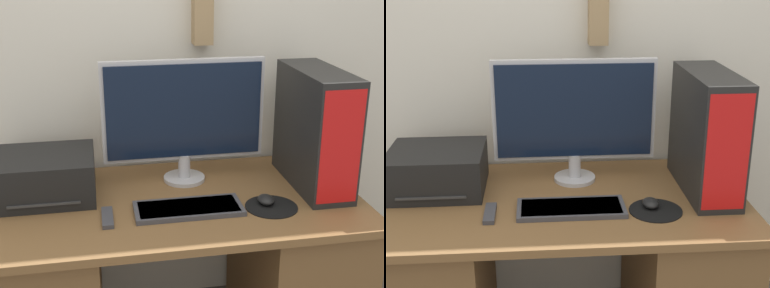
# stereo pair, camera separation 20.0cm
# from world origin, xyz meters

# --- Properties ---
(wall_back) EXTENTS (6.40, 0.13, 2.72)m
(wall_back) POSITION_xyz_m (-0.01, 0.82, 1.36)
(wall_back) COLOR silver
(wall_back) RESTS_ON ground_plane
(desk) EXTENTS (1.43, 0.77, 0.71)m
(desk) POSITION_xyz_m (0.00, 0.38, 0.37)
(desk) COLOR brown
(desk) RESTS_ON ground_plane
(monitor) EXTENTS (0.66, 0.17, 0.51)m
(monitor) POSITION_xyz_m (0.06, 0.56, 0.99)
(monitor) COLOR #B7B7BC
(monitor) RESTS_ON desk
(keyboard) EXTENTS (0.40, 0.17, 0.02)m
(keyboard) POSITION_xyz_m (0.03, 0.27, 0.72)
(keyboard) COLOR #3D3D42
(keyboard) RESTS_ON desk
(mousepad) EXTENTS (0.20, 0.20, 0.00)m
(mousepad) POSITION_xyz_m (0.34, 0.25, 0.71)
(mousepad) COLOR black
(mousepad) RESTS_ON desk
(mouse) EXTENTS (0.06, 0.08, 0.03)m
(mouse) POSITION_xyz_m (0.33, 0.27, 0.73)
(mouse) COLOR black
(mouse) RESTS_ON mousepad
(computer_tower) EXTENTS (0.17, 0.48, 0.48)m
(computer_tower) POSITION_xyz_m (0.57, 0.43, 0.95)
(computer_tower) COLOR black
(computer_tower) RESTS_ON desk
(printer) EXTENTS (0.37, 0.33, 0.17)m
(printer) POSITION_xyz_m (-0.49, 0.51, 0.79)
(printer) COLOR black
(printer) RESTS_ON desk
(remote_control) EXTENTS (0.04, 0.15, 0.02)m
(remote_control) POSITION_xyz_m (-0.27, 0.26, 0.72)
(remote_control) COLOR #38383D
(remote_control) RESTS_ON desk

